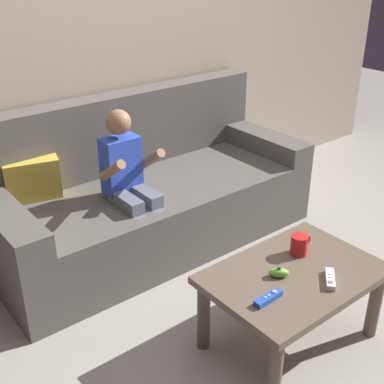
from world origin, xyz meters
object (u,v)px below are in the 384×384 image
couch (147,195)px  nunchuk_lime (279,273)px  person_seated_on_couch (130,181)px  coffee_mug (300,245)px  coffee_table (293,285)px  game_remote_blue_near_edge (268,298)px  game_remote_white_far_corner (330,279)px

couch → nunchuk_lime: couch is taller
person_seated_on_couch → coffee_mug: person_seated_on_couch is taller
coffee_table → nunchuk_lime: 0.12m
person_seated_on_couch → nunchuk_lime: (0.13, -0.98, -0.11)m
person_seated_on_couch → couch: bearing=39.0°
game_remote_blue_near_edge → nunchuk_lime: (0.15, 0.09, 0.01)m
couch → coffee_table: size_ratio=2.53×
person_seated_on_couch → coffee_mug: 0.98m
nunchuk_lime → coffee_mug: size_ratio=0.83×
coffee_table → coffee_mug: 0.19m
game_remote_white_far_corner → game_remote_blue_near_edge: bearing=166.2°
coffee_table → coffee_mug: (0.13, 0.09, 0.11)m
couch → game_remote_white_far_corner: bearing=-87.7°
person_seated_on_couch → game_remote_white_far_corner: person_seated_on_couch is taller
game_remote_white_far_corner → coffee_mug: size_ratio=1.10×
nunchuk_lime → person_seated_on_couch: bearing=97.6°
coffee_table → nunchuk_lime: size_ratio=7.92×
couch → coffee_mug: size_ratio=16.58×
couch → coffee_table: couch is taller
coffee_table → game_remote_white_far_corner: bearing=-64.3°
person_seated_on_couch → coffee_mug: bearing=-69.5°
game_remote_white_far_corner → coffee_table: bearing=115.7°
couch → nunchuk_lime: (-0.09, -1.16, 0.11)m
person_seated_on_couch → game_remote_blue_near_edge: bearing=-91.3°
couch → coffee_mug: bearing=-84.0°
game_remote_white_far_corner → coffee_mug: coffee_mug is taller
coffee_table → coffee_mug: bearing=34.3°
coffee_table → game_remote_white_far_corner: size_ratio=5.98×
coffee_table → game_remote_blue_near_edge: (-0.23, -0.07, 0.08)m
game_remote_blue_near_edge → coffee_mug: coffee_mug is taller
couch → nunchuk_lime: bearing=-94.6°
person_seated_on_couch → game_remote_white_far_corner: size_ratio=6.97×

